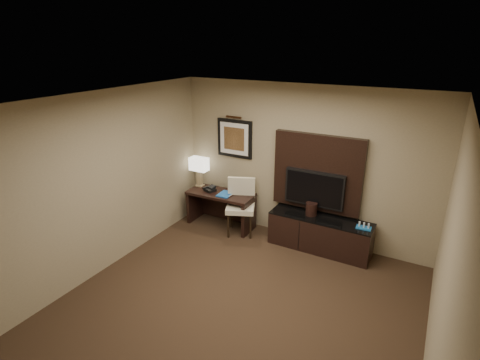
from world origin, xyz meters
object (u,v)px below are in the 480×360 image
Objects in this scene: desk at (221,209)px; desk_chair at (240,207)px; ice_bucket at (311,209)px; credenza at (320,234)px; table_lamp at (199,172)px; tv at (314,189)px; minibar_tray at (364,226)px; desk_phone at (210,189)px.

desk is 0.51m from desk_chair.
credenza is at bearing -11.09° from ice_bucket.
credenza is 1.64× the size of desk_chair.
ice_bucket is (2.27, -0.02, -0.27)m from table_lamp.
minibar_tray is (0.88, -0.17, -0.39)m from tv.
table_lamp is 2.69× the size of ice_bucket.
tv is at bearing -10.76° from desk_chair.
table_lamp is 3.17m from minibar_tray.
ice_bucket reaches higher than desk_phone.
table_lamp is at bearing 166.42° from desk.
desk_chair reaches higher than desk_phone.
desk reaches higher than minibar_tray.
tv is 4.65× the size of ice_bucket.
credenza is at bearing 177.27° from minibar_tray.
credenza is at bearing 20.85° from desk_phone.
minibar_tray is (3.15, -0.09, -0.34)m from table_lamp.
desk_phone is at bearing -176.62° from ice_bucket.
minibar_tray is at bearing -2.10° from credenza.
desk_phone reaches higher than minibar_tray.
table_lamp is (-2.45, 0.06, 0.67)m from credenza.
table_lamp reaches higher than credenza.
desk is 1.76m from ice_bucket.
desk_phone is at bearing -179.08° from minibar_tray.
tv is 2.27m from table_lamp.
table_lamp is at bearing 179.43° from ice_bucket.
minibar_tray is at bearing 19.66° from desk_phone.
desk_chair reaches higher than credenza.
tv is 1.38m from desk_chair.
desk_chair is 1.28m from ice_bucket.
ice_bucket is at bearing 22.12° from desk_phone.
tv is 0.97× the size of desk_chair.
tv reaches higher than desk.
desk is 0.84m from table_lamp.
table_lamp reaches higher than minibar_tray.
minibar_tray is at bearing -20.53° from desk_chair.
table_lamp is at bearing 175.93° from desk_phone.
desk is at bearing 26.19° from desk_phone.
tv is at bearing 4.05° from desk.
desk_chair is at bearing -167.36° from tv.
desk_chair is at bearing -177.12° from minibar_tray.
desk is 6.58× the size of desk_phone.
table_lamp is 3.03× the size of desk_phone.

